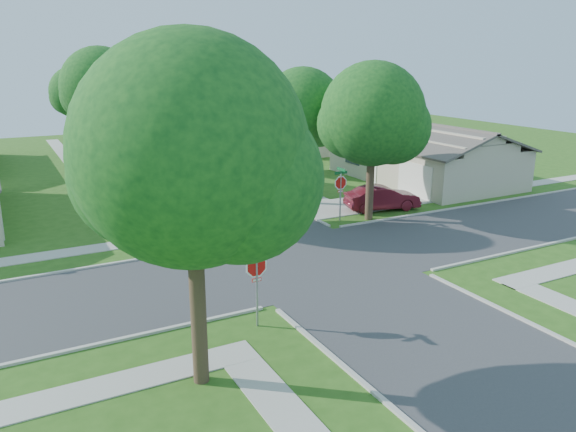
{
  "coord_description": "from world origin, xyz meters",
  "views": [
    {
      "loc": [
        -11.85,
        -20.48,
        8.8
      ],
      "look_at": [
        -0.04,
        1.9,
        1.6
      ],
      "focal_mm": 35.0,
      "sensor_mm": 36.0,
      "label": 1
    }
  ],
  "objects_px": {
    "tree_w_near": "(146,110)",
    "tree_e_mid": "(228,91)",
    "stop_sign_ne": "(341,185)",
    "tree_w_mid": "(102,91)",
    "tree_sw_corner": "(193,161)",
    "tree_ne_corner": "(373,119)",
    "car_curb_east": "(200,158)",
    "car_driveway": "(382,198)",
    "tree_w_far": "(77,95)",
    "house_ne_far": "(303,132)",
    "tree_e_far": "(178,87)",
    "car_curb_west": "(108,151)",
    "tree_e_near": "(303,112)",
    "stop_sign_sw": "(257,270)",
    "house_ne_near": "(423,159)"
  },
  "relations": [
    {
      "from": "tree_e_far",
      "to": "car_curb_east",
      "type": "xyz_separation_m",
      "value": [
        -1.55,
        -10.26,
        -5.3
      ]
    },
    {
      "from": "stop_sign_ne",
      "to": "house_ne_far",
      "type": "bearing_deg",
      "value": 65.07
    },
    {
      "from": "tree_w_mid",
      "to": "car_curb_west",
      "type": "bearing_deg",
      "value": 79.75
    },
    {
      "from": "car_curb_east",
      "to": "car_curb_west",
      "type": "xyz_separation_m",
      "value": [
        -6.12,
        6.79,
        0.05
      ]
    },
    {
      "from": "tree_e_mid",
      "to": "tree_w_mid",
      "type": "height_order",
      "value": "tree_w_mid"
    },
    {
      "from": "tree_e_far",
      "to": "car_driveway",
      "type": "xyz_separation_m",
      "value": [
        3.44,
        -28.51,
        -5.25
      ]
    },
    {
      "from": "tree_ne_corner",
      "to": "car_curb_east",
      "type": "height_order",
      "value": "tree_ne_corner"
    },
    {
      "from": "tree_e_far",
      "to": "car_curb_east",
      "type": "height_order",
      "value": "tree_e_far"
    },
    {
      "from": "tree_w_mid",
      "to": "house_ne_far",
      "type": "xyz_separation_m",
      "value": [
        20.63,
        7.99,
        -4.97
      ]
    },
    {
      "from": "stop_sign_sw",
      "to": "tree_sw_corner",
      "type": "distance_m",
      "value": 5.54
    },
    {
      "from": "tree_e_mid",
      "to": "tree_w_far",
      "type": "bearing_deg",
      "value": 125.9
    },
    {
      "from": "tree_ne_corner",
      "to": "tree_w_near",
      "type": "bearing_deg",
      "value": 156.44
    },
    {
      "from": "house_ne_far",
      "to": "tree_e_far",
      "type": "bearing_deg",
      "value": 155.97
    },
    {
      "from": "stop_sign_ne",
      "to": "tree_w_mid",
      "type": "relative_size",
      "value": 0.31
    },
    {
      "from": "tree_sw_corner",
      "to": "house_ne_near",
      "type": "distance_m",
      "value": 29.92
    },
    {
      "from": "tree_e_near",
      "to": "tree_w_near",
      "type": "bearing_deg",
      "value": 180.0
    },
    {
      "from": "tree_w_mid",
      "to": "tree_w_far",
      "type": "relative_size",
      "value": 1.19
    },
    {
      "from": "tree_w_near",
      "to": "tree_w_far",
      "type": "bearing_deg",
      "value": 90.01
    },
    {
      "from": "stop_sign_sw",
      "to": "tree_w_mid",
      "type": "relative_size",
      "value": 0.31
    },
    {
      "from": "tree_e_mid",
      "to": "tree_w_near",
      "type": "distance_m",
      "value": 15.25
    },
    {
      "from": "tree_e_near",
      "to": "tree_w_far",
      "type": "relative_size",
      "value": 1.03
    },
    {
      "from": "tree_w_near",
      "to": "house_ne_far",
      "type": "height_order",
      "value": "tree_w_near"
    },
    {
      "from": "tree_w_far",
      "to": "car_curb_east",
      "type": "relative_size",
      "value": 2.01
    },
    {
      "from": "tree_ne_corner",
      "to": "tree_w_mid",
      "type": "bearing_deg",
      "value": 123.22
    },
    {
      "from": "tree_sw_corner",
      "to": "tree_ne_corner",
      "type": "bearing_deg",
      "value": 39.07
    },
    {
      "from": "stop_sign_ne",
      "to": "tree_w_far",
      "type": "height_order",
      "value": "tree_w_far"
    },
    {
      "from": "tree_w_mid",
      "to": "tree_ne_corner",
      "type": "height_order",
      "value": "tree_w_mid"
    },
    {
      "from": "tree_sw_corner",
      "to": "house_ne_far",
      "type": "relative_size",
      "value": 0.7
    },
    {
      "from": "tree_w_near",
      "to": "car_curb_west",
      "type": "bearing_deg",
      "value": 85.42
    },
    {
      "from": "stop_sign_sw",
      "to": "tree_w_near",
      "type": "distance_m",
      "value": 14.3
    },
    {
      "from": "tree_ne_corner",
      "to": "house_ne_far",
      "type": "bearing_deg",
      "value": 68.77
    },
    {
      "from": "car_driveway",
      "to": "tree_w_near",
      "type": "bearing_deg",
      "value": 88.16
    },
    {
      "from": "stop_sign_ne",
      "to": "tree_e_mid",
      "type": "xyz_separation_m",
      "value": [
        0.06,
        16.31,
        4.22
      ]
    },
    {
      "from": "car_driveway",
      "to": "tree_w_mid",
      "type": "bearing_deg",
      "value": 53.05
    },
    {
      "from": "car_driveway",
      "to": "stop_sign_sw",
      "type": "bearing_deg",
      "value": 141.77
    },
    {
      "from": "tree_e_near",
      "to": "car_curb_west",
      "type": "relative_size",
      "value": 1.65
    },
    {
      "from": "stop_sign_ne",
      "to": "tree_e_near",
      "type": "relative_size",
      "value": 0.36
    },
    {
      "from": "tree_e_far",
      "to": "tree_sw_corner",
      "type": "xyz_separation_m",
      "value": [
        -12.19,
        -41.0,
        0.28
      ]
    },
    {
      "from": "stop_sign_ne",
      "to": "tree_e_mid",
      "type": "relative_size",
      "value": 0.32
    },
    {
      "from": "tree_e_mid",
      "to": "tree_e_far",
      "type": "relative_size",
      "value": 1.06
    },
    {
      "from": "tree_w_mid",
      "to": "car_driveway",
      "type": "relative_size",
      "value": 2.17
    },
    {
      "from": "tree_w_near",
      "to": "tree_e_mid",
      "type": "bearing_deg",
      "value": 51.92
    },
    {
      "from": "tree_e_far",
      "to": "car_curb_west",
      "type": "relative_size",
      "value": 1.74
    },
    {
      "from": "car_driveway",
      "to": "tree_w_far",
      "type": "bearing_deg",
      "value": 37.69
    },
    {
      "from": "stop_sign_ne",
      "to": "car_curb_east",
      "type": "bearing_deg",
      "value": 94.5
    },
    {
      "from": "house_ne_near",
      "to": "car_driveway",
      "type": "distance_m",
      "value": 9.57
    },
    {
      "from": "tree_w_mid",
      "to": "house_ne_far",
      "type": "bearing_deg",
      "value": 21.17
    },
    {
      "from": "house_ne_near",
      "to": "house_ne_far",
      "type": "relative_size",
      "value": 1.0
    },
    {
      "from": "tree_w_far",
      "to": "car_driveway",
      "type": "xyz_separation_m",
      "value": [
        12.85,
        -28.51,
        -4.78
      ]
    },
    {
      "from": "stop_sign_ne",
      "to": "tree_e_near",
      "type": "height_order",
      "value": "tree_e_near"
    }
  ]
}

